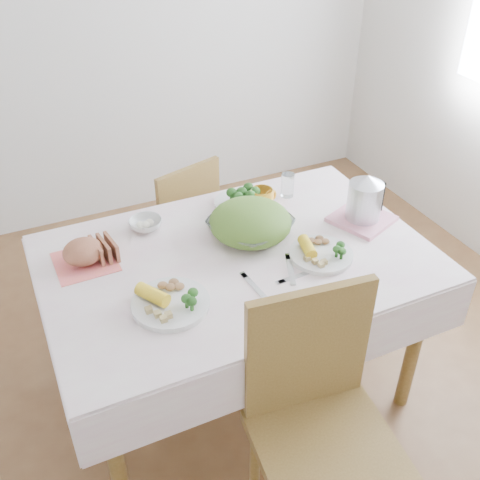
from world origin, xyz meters
name	(u,v)px	position (x,y,z in m)	size (l,w,h in m)	color
floor	(238,386)	(0.00, 0.00, 0.00)	(3.60, 3.60, 0.00)	brown
back_wall	(106,3)	(0.00, 1.80, 1.35)	(3.60, 3.60, 0.00)	silver
dining_table	(238,328)	(0.00, 0.00, 0.38)	(1.40, 0.90, 0.75)	brown
tablecloth	(238,257)	(0.00, 0.00, 0.76)	(1.50, 1.00, 0.01)	white
chair_near	(327,454)	(-0.02, -0.74, 0.46)	(0.45, 0.45, 0.99)	brown
chair_far	(171,221)	(-0.02, 0.80, 0.47)	(0.38, 0.38, 0.84)	brown
salad_bowl	(250,227)	(0.11, 0.11, 0.80)	(0.32, 0.32, 0.08)	white
dinner_plate_left	(171,304)	(-0.33, -0.17, 0.77)	(0.28, 0.28, 0.02)	white
dinner_plate_right	(321,255)	(0.29, -0.14, 0.77)	(0.25, 0.25, 0.02)	white
broccoli_plate	(242,203)	(0.18, 0.34, 0.77)	(0.25, 0.25, 0.02)	beige
napkin	(85,262)	(-0.55, 0.21, 0.76)	(0.23, 0.23, 0.00)	#F36A63
bread_loaf	(83,250)	(-0.55, 0.21, 0.82)	(0.16, 0.15, 0.09)	#935439
fruit_bowl	(146,224)	(-0.27, 0.34, 0.78)	(0.14, 0.14, 0.04)	white
yellow_mug	(262,198)	(0.26, 0.30, 0.80)	(0.11, 0.11, 0.08)	#F5A726
glass_tumbler	(288,183)	(0.40, 0.33, 0.83)	(0.06, 0.06, 0.11)	white
pink_tray	(362,219)	(0.59, 0.01, 0.77)	(0.23, 0.23, 0.02)	pink
electric_kettle	(365,196)	(0.59, 0.01, 0.88)	(0.15, 0.15, 0.20)	#B2B5BA
fork_left	(254,286)	(-0.02, -0.20, 0.76)	(0.02, 0.17, 0.00)	silver
fork_right	(291,270)	(0.15, -0.17, 0.76)	(0.02, 0.19, 0.00)	silver
knife	(298,276)	(0.15, -0.21, 0.76)	(0.02, 0.17, 0.00)	silver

